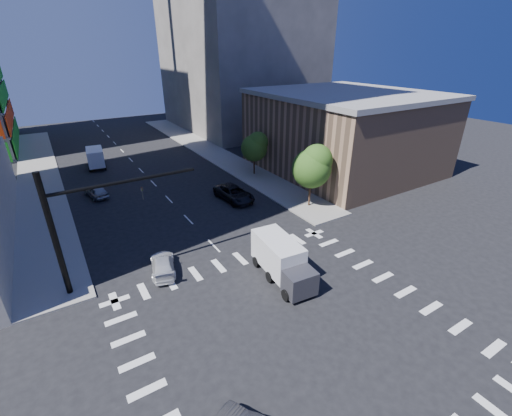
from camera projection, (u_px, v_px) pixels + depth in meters
ground at (298, 333)px, 21.05m from camera, size 160.00×160.00×0.00m
road_markings at (298, 333)px, 21.05m from camera, size 20.00×20.00×0.01m
sidewalk_ne at (209, 151)px, 57.71m from camera, size 5.00×60.00×0.15m
sidewalk_nw at (39, 178)px, 45.79m from camera, size 5.00×60.00×0.15m
commercial_building at (344, 131)px, 47.61m from camera, size 20.50×22.50×10.60m
bg_building_ne at (239, 57)px, 70.21m from camera, size 24.00×30.00×28.00m
signal_mast_nw at (77, 220)px, 22.77m from camera, size 10.20×0.40×9.00m
tree_south at (313, 166)px, 35.75m from camera, size 4.16×4.16×6.82m
tree_north at (255, 146)px, 45.42m from camera, size 3.54×3.52×5.78m
car_nb_far at (234, 193)px, 39.04m from camera, size 3.12×5.91×1.59m
car_sb_near at (163, 265)px, 26.57m from camera, size 2.81×4.62×1.25m
car_sb_mid at (96, 191)px, 39.91m from camera, size 2.59×4.48×1.43m
box_truck_near at (284, 265)px, 25.38m from camera, size 2.92×5.86×2.97m
box_truck_far at (96, 158)px, 49.91m from camera, size 2.84×5.58×2.82m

